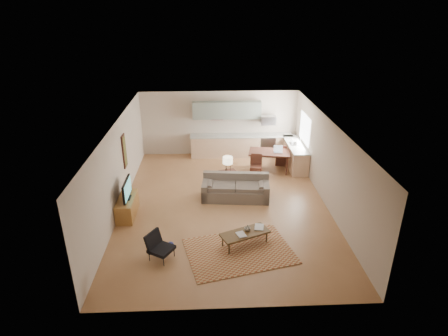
{
  "coord_description": "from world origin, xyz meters",
  "views": [
    {
      "loc": [
        -0.49,
        -10.57,
        5.96
      ],
      "look_at": [
        0.0,
        0.3,
        1.15
      ],
      "focal_mm": 30.0,
      "sensor_mm": 36.0,
      "label": 1
    }
  ],
  "objects_px": {
    "sofa": "(236,188)",
    "coffee_table": "(245,238)",
    "console_table": "(228,181)",
    "dining_table": "(269,161)",
    "tv_credenza": "(127,207)",
    "armchair": "(161,247)"
  },
  "relations": [
    {
      "from": "coffee_table",
      "to": "console_table",
      "type": "relative_size",
      "value": 1.89
    },
    {
      "from": "sofa",
      "to": "dining_table",
      "type": "relative_size",
      "value": 1.48
    },
    {
      "from": "coffee_table",
      "to": "tv_credenza",
      "type": "relative_size",
      "value": 1.03
    },
    {
      "from": "tv_credenza",
      "to": "coffee_table",
      "type": "bearing_deg",
      "value": -26.35
    },
    {
      "from": "dining_table",
      "to": "sofa",
      "type": "bearing_deg",
      "value": -112.48
    },
    {
      "from": "coffee_table",
      "to": "armchair",
      "type": "distance_m",
      "value": 2.22
    },
    {
      "from": "console_table",
      "to": "coffee_table",
      "type": "bearing_deg",
      "value": -103.82
    },
    {
      "from": "sofa",
      "to": "coffee_table",
      "type": "relative_size",
      "value": 1.75
    },
    {
      "from": "sofa",
      "to": "console_table",
      "type": "xyz_separation_m",
      "value": [
        -0.23,
        0.65,
        -0.05
      ]
    },
    {
      "from": "coffee_table",
      "to": "dining_table",
      "type": "relative_size",
      "value": 0.84
    },
    {
      "from": "armchair",
      "to": "sofa",
      "type": "bearing_deg",
      "value": -3.06
    },
    {
      "from": "dining_table",
      "to": "coffee_table",
      "type": "bearing_deg",
      "value": -95.27
    },
    {
      "from": "sofa",
      "to": "console_table",
      "type": "relative_size",
      "value": 3.3
    },
    {
      "from": "coffee_table",
      "to": "tv_credenza",
      "type": "height_order",
      "value": "tv_credenza"
    },
    {
      "from": "armchair",
      "to": "tv_credenza",
      "type": "bearing_deg",
      "value": 61.03
    },
    {
      "from": "tv_credenza",
      "to": "console_table",
      "type": "relative_size",
      "value": 1.84
    },
    {
      "from": "armchair",
      "to": "console_table",
      "type": "bearing_deg",
      "value": 4.53
    },
    {
      "from": "sofa",
      "to": "dining_table",
      "type": "xyz_separation_m",
      "value": [
        1.46,
        2.21,
        -0.01
      ]
    },
    {
      "from": "armchair",
      "to": "dining_table",
      "type": "xyz_separation_m",
      "value": [
        3.56,
        5.32,
        0.04
      ]
    },
    {
      "from": "sofa",
      "to": "console_table",
      "type": "bearing_deg",
      "value": 114.84
    },
    {
      "from": "armchair",
      "to": "dining_table",
      "type": "distance_m",
      "value": 6.4
    },
    {
      "from": "coffee_table",
      "to": "dining_table",
      "type": "bearing_deg",
      "value": 49.68
    }
  ]
}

